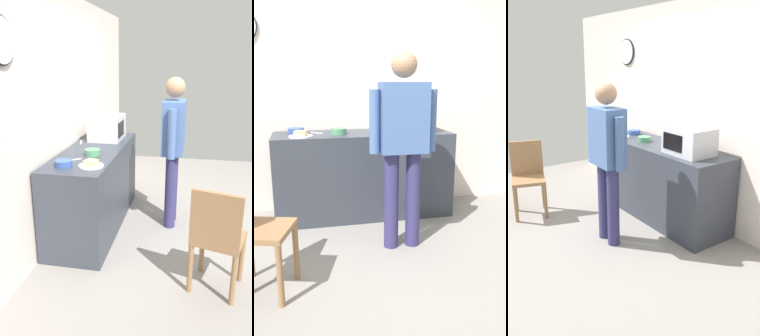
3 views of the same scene
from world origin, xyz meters
TOP-DOWN VIEW (x-y plane):
  - ground_plane at (0.00, 0.00)m, footprint 6.00×6.00m
  - back_wall at (-0.01, 1.60)m, footprint 5.40×0.13m
  - kitchen_counter at (-0.11, 1.22)m, footprint 1.92×0.62m
  - microwave at (0.40, 1.20)m, footprint 0.50×0.39m
  - sandwich_plate at (-0.77, 1.06)m, footprint 0.24×0.24m
  - salad_bowl at (-0.82, 1.31)m, footprint 0.17×0.17m
  - cereal_bowl at (-0.38, 1.16)m, footprint 0.17×0.17m
  - fork_utensil at (-0.60, 1.30)m, footprint 0.13×0.14m
  - spoon_utensil at (0.15, 1.46)m, footprint 0.17×0.07m
  - person_standing at (0.08, 0.34)m, footprint 0.59×0.25m
  - wooden_chair at (-1.15, -0.12)m, footprint 0.50×0.50m

SIDE VIEW (x-z plane):
  - ground_plane at x=0.00m, z-range 0.00..0.00m
  - kitchen_counter at x=-0.11m, z-range 0.00..0.93m
  - wooden_chair at x=-1.15m, z-range 0.05..0.99m
  - fork_utensil at x=-0.60m, z-range 0.93..0.94m
  - spoon_utensil at x=0.15m, z-range 0.93..0.94m
  - sandwich_plate at x=-0.77m, z-range 0.92..0.99m
  - salad_bowl at x=-0.82m, z-range 0.93..0.99m
  - cereal_bowl at x=-0.38m, z-range 0.93..1.00m
  - person_standing at x=0.08m, z-range 0.15..1.87m
  - microwave at x=0.40m, z-range 0.93..1.23m
  - back_wall at x=-0.01m, z-range 0.00..2.60m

